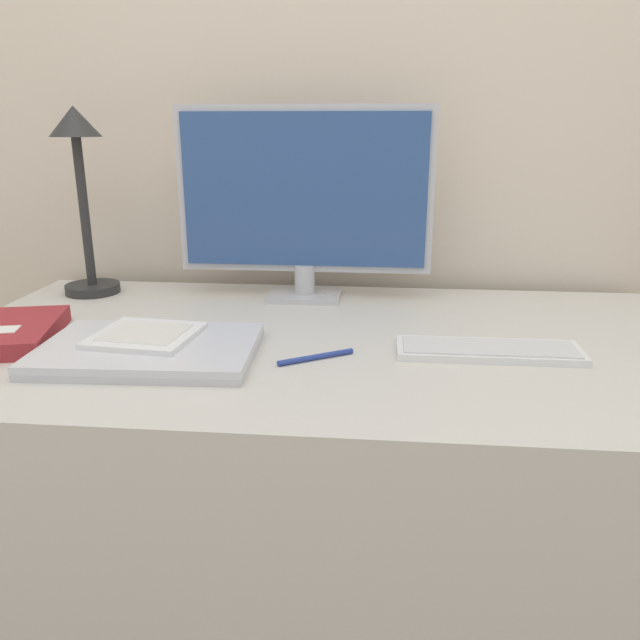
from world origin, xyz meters
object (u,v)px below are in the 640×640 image
(monitor, at_px, (304,198))
(pen, at_px, (314,357))
(keyboard, at_px, (489,350))
(laptop, at_px, (149,350))
(desk_lamp, at_px, (80,176))
(ereader, at_px, (146,335))

(monitor, xyz_separation_m, pen, (0.06, -0.37, -0.21))
(keyboard, height_order, laptop, laptop)
(monitor, height_order, pen, monitor)
(desk_lamp, bearing_deg, ereader, -54.27)
(monitor, height_order, keyboard, monitor)
(keyboard, bearing_deg, desk_lamp, 158.87)
(monitor, relative_size, keyboard, 1.78)
(ereader, xyz_separation_m, pen, (0.28, -0.01, -0.02))
(desk_lamp, bearing_deg, laptop, -54.59)
(laptop, distance_m, ereader, 0.03)
(laptop, distance_m, desk_lamp, 0.52)
(desk_lamp, bearing_deg, keyboard, -21.13)
(ereader, distance_m, pen, 0.28)
(desk_lamp, bearing_deg, monitor, 0.15)
(monitor, distance_m, ereader, 0.46)
(monitor, relative_size, desk_lamp, 1.34)
(ereader, xyz_separation_m, desk_lamp, (-0.26, 0.36, 0.22))
(keyboard, height_order, desk_lamp, desk_lamp)
(monitor, distance_m, laptop, 0.48)
(monitor, bearing_deg, pen, -80.96)
(laptop, bearing_deg, desk_lamp, 125.41)
(desk_lamp, relative_size, pen, 3.40)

